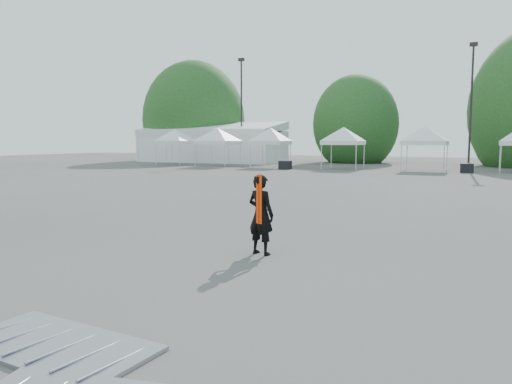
% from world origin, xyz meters
% --- Properties ---
extents(ground, '(120.00, 120.00, 0.00)m').
position_xyz_m(ground, '(0.00, 0.00, 0.00)').
color(ground, '#474442').
rests_on(ground, ground).
extents(marquee, '(15.00, 6.25, 4.23)m').
position_xyz_m(marquee, '(-22.00, 35.00, 1.97)').
color(marquee, white).
rests_on(marquee, ground).
extents(light_pole_west, '(0.60, 0.25, 10.30)m').
position_xyz_m(light_pole_west, '(-18.00, 34.00, 5.77)').
color(light_pole_west, black).
rests_on(light_pole_west, ground).
extents(light_pole_east, '(0.60, 0.25, 9.80)m').
position_xyz_m(light_pole_east, '(3.00, 32.00, 5.52)').
color(light_pole_east, black).
rests_on(light_pole_east, ground).
extents(tree_far_w, '(4.80, 4.80, 7.30)m').
position_xyz_m(tree_far_w, '(-26.00, 38.00, 4.54)').
color(tree_far_w, '#382314').
rests_on(tree_far_w, ground).
extents(tree_mid_w, '(4.16, 4.16, 6.33)m').
position_xyz_m(tree_mid_w, '(-8.00, 40.00, 3.93)').
color(tree_mid_w, '#382314').
rests_on(tree_mid_w, ground).
extents(tent_a, '(3.93, 3.93, 3.88)m').
position_xyz_m(tent_a, '(-22.00, 28.30, 3.06)').
color(tent_a, silver).
rests_on(tent_a, ground).
extents(tent_b, '(4.43, 4.43, 3.88)m').
position_xyz_m(tent_b, '(-17.09, 27.53, 3.06)').
color(tent_b, silver).
rests_on(tent_b, ground).
extents(tent_c, '(3.98, 3.98, 3.88)m').
position_xyz_m(tent_c, '(-12.36, 28.16, 3.06)').
color(tent_c, silver).
rests_on(tent_c, ground).
extents(tent_d, '(4.16, 4.16, 3.88)m').
position_xyz_m(tent_d, '(-6.11, 28.23, 3.06)').
color(tent_d, silver).
rests_on(tent_d, ground).
extents(tent_e, '(4.46, 4.46, 3.88)m').
position_xyz_m(tent_e, '(0.07, 28.32, 3.06)').
color(tent_e, silver).
rests_on(tent_e, ground).
extents(man, '(0.68, 0.53, 1.64)m').
position_xyz_m(man, '(0.14, -1.63, 0.82)').
color(man, black).
rests_on(man, ground).
extents(barrier_left, '(2.40, 1.34, 0.07)m').
position_xyz_m(barrier_left, '(-0.07, -6.81, 0.04)').
color(barrier_left, gray).
rests_on(barrier_left, ground).
extents(crate_west, '(0.94, 0.77, 0.68)m').
position_xyz_m(crate_west, '(-10.12, 25.86, 0.34)').
color(crate_west, black).
rests_on(crate_west, ground).
extents(crate_mid, '(0.92, 0.76, 0.66)m').
position_xyz_m(crate_mid, '(3.04, 27.45, 0.33)').
color(crate_mid, black).
rests_on(crate_mid, ground).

